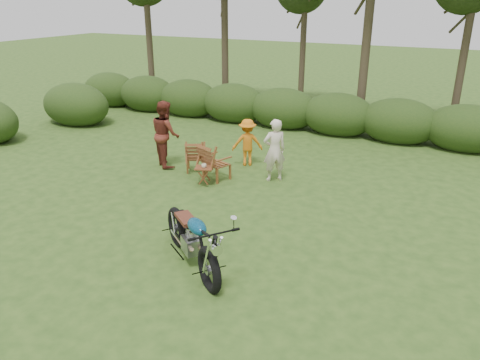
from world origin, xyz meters
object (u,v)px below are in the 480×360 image
at_px(lawn_chair_left, 197,171).
at_px(adult_b, 167,165).
at_px(adult_a, 274,180).
at_px(child, 247,165).
at_px(motorcycle, 192,263).
at_px(lawn_chair_right, 217,179).
at_px(cup, 204,166).
at_px(side_table, 204,176).

distance_m(lawn_chair_left, adult_b, 0.99).
distance_m(adult_a, child, 1.33).
bearing_deg(child, adult_a, 116.77).
distance_m(adult_a, adult_b, 3.12).
distance_m(motorcycle, adult_b, 5.29).
height_order(lawn_chair_right, cup, cup).
bearing_deg(adult_b, adult_a, -135.85).
xyz_separation_m(motorcycle, adult_b, (-3.37, 4.07, 0.00)).
relative_size(adult_a, child, 1.23).
distance_m(side_table, adult_b, 1.88).
xyz_separation_m(motorcycle, side_table, (-1.69, 3.28, 0.23)).
distance_m(lawn_chair_right, lawn_chair_left, 0.82).
bearing_deg(cup, adult_a, 37.99).
bearing_deg(child, motorcycle, 75.43).
bearing_deg(lawn_chair_right, child, -81.01).
xyz_separation_m(motorcycle, cup, (-1.68, 3.25, 0.52)).
height_order(lawn_chair_right, adult_a, adult_a).
bearing_deg(cup, child, 80.68).
bearing_deg(motorcycle, lawn_chair_right, 150.97).
height_order(motorcycle, child, child).
distance_m(motorcycle, adult_a, 4.37).
bearing_deg(adult_b, cup, -166.93).
bearing_deg(child, cup, 50.97).
bearing_deg(side_table, cup, -66.07).
relative_size(cup, adult_b, 0.07).
relative_size(lawn_chair_right, side_table, 2.09).
xyz_separation_m(lawn_chair_left, side_table, (0.69, -0.77, 0.23)).
relative_size(side_table, adult_a, 0.29).
bearing_deg(lawn_chair_right, side_table, 100.41).
bearing_deg(adult_a, lawn_chair_left, -33.13).
bearing_deg(adult_b, child, -113.98).
xyz_separation_m(side_table, child, (0.31, 1.82, -0.23)).
xyz_separation_m(cup, adult_a, (1.41, 1.10, -0.52)).
distance_m(motorcycle, cup, 3.70).
distance_m(motorcycle, side_table, 3.70).
bearing_deg(lawn_chair_left, cup, 104.17).
height_order(cup, adult_a, adult_a).
distance_m(lawn_chair_left, child, 1.45).
xyz_separation_m(lawn_chair_left, adult_b, (-0.99, 0.03, 0.00)).
height_order(adult_a, adult_b, adult_b).
bearing_deg(lawn_chair_left, adult_a, 160.90).
bearing_deg(side_table, lawn_chair_right, 81.25).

